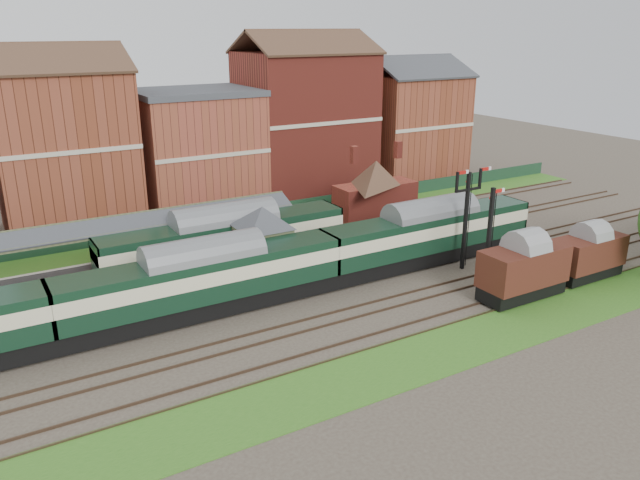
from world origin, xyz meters
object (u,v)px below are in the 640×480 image
signal_box (263,242)px  semaphore_bracket (466,214)px  dmu_train (205,279)px  goods_van_a (523,269)px  platform_railcar (226,241)px

signal_box → semaphore_bracket: size_ratio=0.73×
dmu_train → signal_box: bearing=28.8°
semaphore_bracket → goods_van_a: size_ratio=1.24×
signal_box → dmu_train: size_ratio=0.10×
semaphore_bracket → dmu_train: 21.20m
semaphore_bracket → goods_van_a: (-0.42, -6.50, -2.37)m
signal_box → semaphore_bracket: bearing=-20.9°
goods_van_a → semaphore_bracket: bearing=86.3°
semaphore_bracket → dmu_train: (-20.96, 2.50, -2.02)m
platform_railcar → goods_van_a: bearing=-43.5°
semaphore_bracket → platform_railcar: 19.13m
semaphore_bracket → platform_railcar: (-16.77, 9.00, -1.96)m
platform_railcar → semaphore_bracket: bearing=-28.2°
signal_box → platform_railcar: size_ratio=0.30×
semaphore_bracket → platform_railcar: bearing=151.8°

